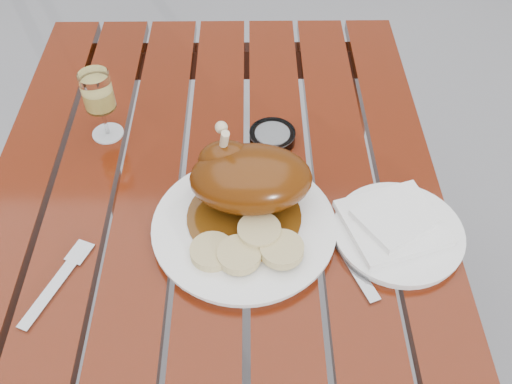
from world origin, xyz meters
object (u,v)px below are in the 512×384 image
wine_glass (101,106)px  table (222,323)px  side_plate (398,233)px  ashtray (272,137)px  dinner_plate (244,228)px

wine_glass → table: bearing=-43.9°
wine_glass → side_plate: 0.58m
ashtray → table: bearing=-120.9°
side_plate → wine_glass: bearing=153.7°
table → side_plate: (0.30, -0.05, 0.38)m
table → ashtray: bearing=59.1°
wine_glass → side_plate: bearing=-26.3°
wine_glass → ashtray: bearing=-4.1°
dinner_plate → wine_glass: (-0.26, 0.24, 0.06)m
dinner_plate → wine_glass: bearing=137.6°
table → wine_glass: wine_glass is taller
dinner_plate → wine_glass: wine_glass is taller
table → ashtray: (0.11, 0.18, 0.39)m
side_plate → ashtray: (-0.20, 0.23, 0.00)m
table → side_plate: side_plate is taller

